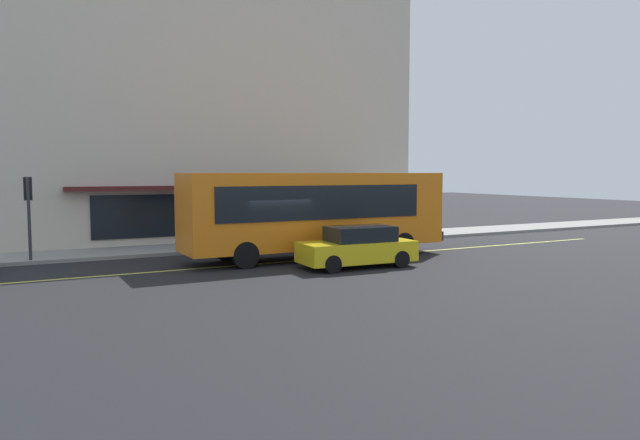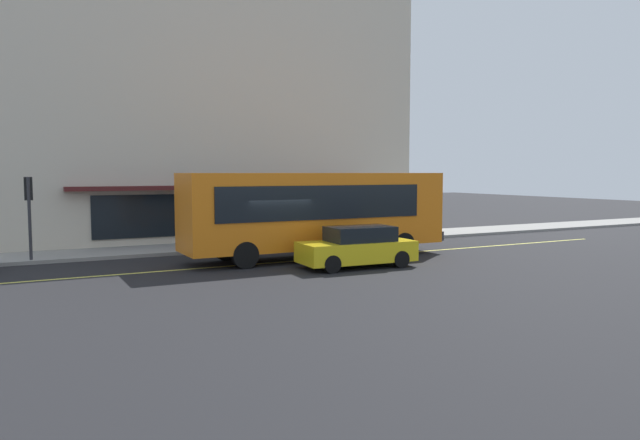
{
  "view_description": "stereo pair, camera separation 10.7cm",
  "coord_description": "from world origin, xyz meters",
  "px_view_note": "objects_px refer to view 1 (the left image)",
  "views": [
    {
      "loc": [
        -9.0,
        -21.14,
        3.53
      ],
      "look_at": [
        2.15,
        0.01,
        1.6
      ],
      "focal_mm": 33.29,
      "sensor_mm": 36.0,
      "label": 1
    },
    {
      "loc": [
        -8.91,
        -21.19,
        3.53
      ],
      "look_at": [
        2.15,
        0.01,
        1.6
      ],
      "focal_mm": 33.29,
      "sensor_mm": 36.0,
      "label": 2
    }
  ],
  "objects_px": {
    "bus": "(317,210)",
    "car_yellow": "(358,247)",
    "traffic_light": "(28,198)",
    "pedestrian_waiting": "(387,216)"
  },
  "relations": [
    {
      "from": "traffic_light",
      "to": "pedestrian_waiting",
      "type": "height_order",
      "value": "traffic_light"
    },
    {
      "from": "bus",
      "to": "traffic_light",
      "type": "height_order",
      "value": "bus"
    },
    {
      "from": "car_yellow",
      "to": "traffic_light",
      "type": "bearing_deg",
      "value": 148.01
    },
    {
      "from": "bus",
      "to": "traffic_light",
      "type": "distance_m",
      "value": 11.24
    },
    {
      "from": "bus",
      "to": "car_yellow",
      "type": "relative_size",
      "value": 2.55
    },
    {
      "from": "car_yellow",
      "to": "pedestrian_waiting",
      "type": "bearing_deg",
      "value": 48.86
    },
    {
      "from": "traffic_light",
      "to": "car_yellow",
      "type": "xyz_separation_m",
      "value": [
        10.76,
        -6.72,
        -1.79
      ]
    },
    {
      "from": "bus",
      "to": "pedestrian_waiting",
      "type": "xyz_separation_m",
      "value": [
        6.17,
        4.02,
        -0.71
      ]
    },
    {
      "from": "car_yellow",
      "to": "pedestrian_waiting",
      "type": "relative_size",
      "value": 2.36
    },
    {
      "from": "bus",
      "to": "pedestrian_waiting",
      "type": "relative_size",
      "value": 6.01
    }
  ]
}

